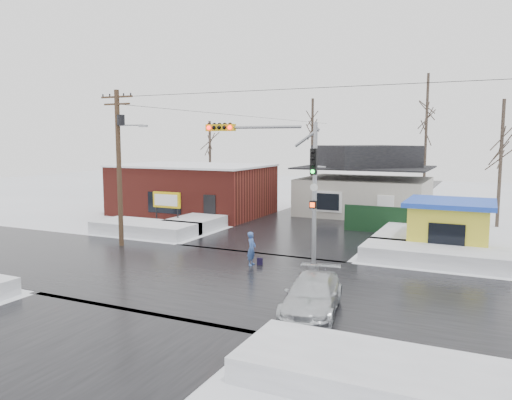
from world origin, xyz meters
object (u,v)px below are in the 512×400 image
at_px(utility_pole, 120,159).
at_px(marquee_sign, 167,201).
at_px(traffic_signal, 283,175).
at_px(kiosk, 450,226).
at_px(pedestrian, 252,249).
at_px(car, 312,296).

bearing_deg(utility_pole, marquee_sign, 100.13).
height_order(traffic_signal, kiosk, traffic_signal).
distance_m(marquee_sign, pedestrian, 12.08).
xyz_separation_m(utility_pole, kiosk, (17.43, 6.49, -3.65)).
bearing_deg(marquee_sign, traffic_signal, -29.72).
distance_m(utility_pole, pedestrian, 9.84).
height_order(marquee_sign, kiosk, kiosk).
bearing_deg(utility_pole, pedestrian, -5.54).
bearing_deg(kiosk, marquee_sign, -178.45).
relative_size(traffic_signal, pedestrian, 4.21).
bearing_deg(marquee_sign, car, -39.22).
distance_m(traffic_signal, marquee_sign, 13.42).
relative_size(utility_pole, car, 1.97).
bearing_deg(pedestrian, utility_pole, 80.00).
relative_size(traffic_signal, utility_pole, 0.78).
bearing_deg(utility_pole, car, -23.96).
height_order(utility_pole, car, utility_pole).
distance_m(utility_pole, car, 15.71).
height_order(kiosk, pedestrian, kiosk).
xyz_separation_m(traffic_signal, marquee_sign, (-11.43, 6.53, -2.62)).
distance_m(pedestrian, car, 7.22).
bearing_deg(kiosk, pedestrian, -139.50).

